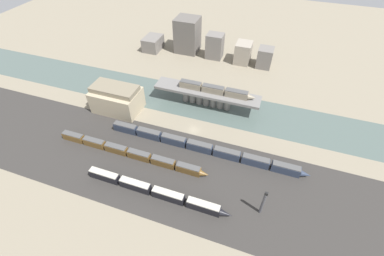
% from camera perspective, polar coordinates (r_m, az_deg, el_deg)
% --- Properties ---
extents(ground_plane, '(400.00, 400.00, 0.00)m').
position_cam_1_polar(ground_plane, '(115.16, 0.38, -0.42)').
color(ground_plane, gray).
extents(railbed_yard, '(280.00, 42.00, 0.01)m').
position_cam_1_polar(railbed_yard, '(100.43, -4.10, -9.49)').
color(railbed_yard, '#33302D').
rests_on(railbed_yard, ground).
extents(river_water, '(320.00, 24.77, 0.01)m').
position_cam_1_polar(river_water, '(129.08, 3.15, 5.27)').
color(river_water, '#4C5B56').
rests_on(river_water, ground).
extents(bridge, '(51.48, 9.28, 8.20)m').
position_cam_1_polar(bridge, '(125.53, 3.26, 7.34)').
color(bridge, slate).
rests_on(bridge, ground).
extents(train_on_bridge, '(36.82, 3.15, 3.46)m').
position_cam_1_polar(train_on_bridge, '(122.30, 5.35, 8.44)').
color(train_on_bridge, gray).
rests_on(train_on_bridge, bridge).
extents(train_yard_near, '(54.19, 2.64, 3.80)m').
position_cam_1_polar(train_yard_near, '(93.81, -8.27, -13.75)').
color(train_yard_near, black).
rests_on(train_yard_near, ground).
extents(train_yard_mid, '(65.06, 2.65, 3.54)m').
position_cam_1_polar(train_yard_mid, '(106.63, -13.61, -5.36)').
color(train_yard_mid, brown).
rests_on(train_yard_mid, ground).
extents(train_yard_far, '(83.11, 2.83, 3.97)m').
position_cam_1_polar(train_yard_far, '(105.31, 2.30, -4.34)').
color(train_yard_far, '#2D384C').
rests_on(train_yard_far, ground).
extents(warehouse_building, '(21.96, 14.52, 12.94)m').
position_cam_1_polar(warehouse_building, '(127.61, -16.36, 6.30)').
color(warehouse_building, tan).
rests_on(warehouse_building, ground).
extents(signal_tower, '(1.00, 0.97, 11.81)m').
position_cam_1_polar(signal_tower, '(89.04, 15.49, -15.77)').
color(signal_tower, '#4C4C51').
rests_on(signal_tower, ground).
extents(city_block_far_left, '(10.13, 13.92, 8.38)m').
position_cam_1_polar(city_block_far_left, '(178.43, -8.66, 18.12)').
color(city_block_far_left, slate).
rests_on(city_block_far_left, ground).
extents(city_block_left, '(14.21, 13.71, 21.10)m').
position_cam_1_polar(city_block_left, '(172.49, -1.01, 19.98)').
color(city_block_left, '#605B56').
rests_on(city_block_left, ground).
extents(city_block_center, '(9.91, 8.53, 14.99)m').
position_cam_1_polar(city_block_center, '(166.11, 5.07, 17.68)').
color(city_block_center, slate).
rests_on(city_block_center, ground).
extents(city_block_right, '(9.14, 10.79, 12.28)m').
position_cam_1_polar(city_block_right, '(163.76, 11.27, 16.08)').
color(city_block_right, gray).
rests_on(city_block_right, ground).
extents(city_block_far_right, '(8.47, 9.28, 11.45)m').
position_cam_1_polar(city_block_far_right, '(162.32, 15.87, 14.82)').
color(city_block_far_right, slate).
rests_on(city_block_far_right, ground).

